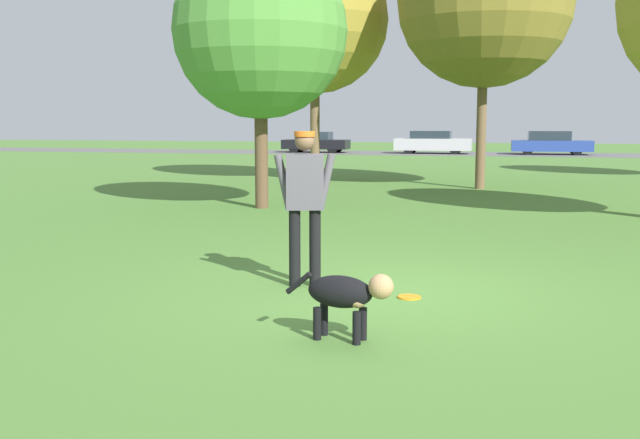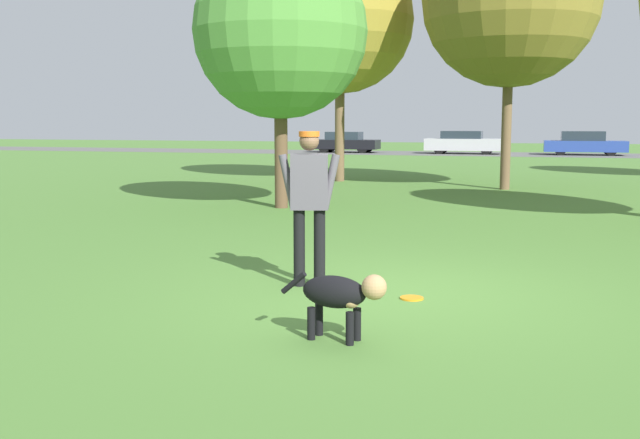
{
  "view_description": "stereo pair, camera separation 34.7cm",
  "coord_description": "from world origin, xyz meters",
  "px_view_note": "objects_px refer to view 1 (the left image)",
  "views": [
    {
      "loc": [
        1.27,
        -7.92,
        1.85
      ],
      "look_at": [
        -0.47,
        -0.86,
        0.9
      ],
      "focal_mm": 42.0,
      "sensor_mm": 36.0,
      "label": 1
    },
    {
      "loc": [
        1.6,
        -7.83,
        1.85
      ],
      "look_at": [
        -0.47,
        -0.86,
        0.9
      ],
      "focal_mm": 42.0,
      "sensor_mm": 36.0,
      "label": 2
    }
  ],
  "objects_px": {
    "tree_mid_center": "(485,0)",
    "parked_car_silver": "(433,142)",
    "frisbee": "(409,297)",
    "tree_near_left": "(260,31)",
    "dog": "(347,294)",
    "parked_car_black": "(315,142)",
    "tree_far_left": "(315,19)",
    "parked_car_blue": "(551,143)",
    "person": "(305,195)"
  },
  "relations": [
    {
      "from": "parked_car_black",
      "to": "parked_car_blue",
      "type": "xyz_separation_m",
      "value": [
        13.69,
        0.3,
        0.02
      ]
    },
    {
      "from": "parked_car_silver",
      "to": "parked_car_blue",
      "type": "height_order",
      "value": "parked_car_blue"
    },
    {
      "from": "dog",
      "to": "tree_far_left",
      "type": "distance_m",
      "value": 17.89
    },
    {
      "from": "dog",
      "to": "parked_car_black",
      "type": "xyz_separation_m",
      "value": [
        -9.87,
        38.07,
        0.22
      ]
    },
    {
      "from": "parked_car_blue",
      "to": "parked_car_silver",
      "type": "bearing_deg",
      "value": -178.13
    },
    {
      "from": "tree_far_left",
      "to": "parked_car_black",
      "type": "xyz_separation_m",
      "value": [
        -5.37,
        21.37,
        -4.34
      ]
    },
    {
      "from": "frisbee",
      "to": "tree_near_left",
      "type": "bearing_deg",
      "value": 118.61
    },
    {
      "from": "dog",
      "to": "tree_far_left",
      "type": "xyz_separation_m",
      "value": [
        -4.5,
        16.71,
        4.56
      ]
    },
    {
      "from": "parked_car_black",
      "to": "parked_car_silver",
      "type": "height_order",
      "value": "parked_car_silver"
    },
    {
      "from": "person",
      "to": "frisbee",
      "type": "height_order",
      "value": "person"
    },
    {
      "from": "tree_far_left",
      "to": "parked_car_blue",
      "type": "bearing_deg",
      "value": 69.0
    },
    {
      "from": "person",
      "to": "dog",
      "type": "xyz_separation_m",
      "value": [
        0.9,
        -1.99,
        -0.64
      ]
    },
    {
      "from": "tree_near_left",
      "to": "parked_car_silver",
      "type": "height_order",
      "value": "tree_near_left"
    },
    {
      "from": "tree_mid_center",
      "to": "parked_car_blue",
      "type": "bearing_deg",
      "value": 82.15
    },
    {
      "from": "tree_far_left",
      "to": "tree_mid_center",
      "type": "relative_size",
      "value": 0.96
    },
    {
      "from": "parked_car_silver",
      "to": "tree_near_left",
      "type": "bearing_deg",
      "value": -91.11
    },
    {
      "from": "dog",
      "to": "frisbee",
      "type": "bearing_deg",
      "value": 88.63
    },
    {
      "from": "dog",
      "to": "parked_car_blue",
      "type": "xyz_separation_m",
      "value": [
        3.82,
        38.38,
        0.24
      ]
    },
    {
      "from": "frisbee",
      "to": "parked_car_blue",
      "type": "height_order",
      "value": "parked_car_blue"
    },
    {
      "from": "person",
      "to": "parked_car_black",
      "type": "distance_m",
      "value": 37.19
    },
    {
      "from": "frisbee",
      "to": "tree_near_left",
      "type": "height_order",
      "value": "tree_near_left"
    },
    {
      "from": "person",
      "to": "tree_far_left",
      "type": "bearing_deg",
      "value": 88.11
    },
    {
      "from": "dog",
      "to": "parked_car_silver",
      "type": "xyz_separation_m",
      "value": [
        -2.81,
        38.05,
        0.25
      ]
    },
    {
      "from": "dog",
      "to": "tree_far_left",
      "type": "relative_size",
      "value": 0.14
    },
    {
      "from": "parked_car_black",
      "to": "tree_far_left",
      "type": "bearing_deg",
      "value": -75.82
    },
    {
      "from": "tree_far_left",
      "to": "tree_mid_center",
      "type": "distance_m",
      "value": 5.34
    },
    {
      "from": "dog",
      "to": "frisbee",
      "type": "distance_m",
      "value": 1.76
    },
    {
      "from": "dog",
      "to": "tree_near_left",
      "type": "bearing_deg",
      "value": 122.01
    },
    {
      "from": "dog",
      "to": "tree_near_left",
      "type": "distance_m",
      "value": 10.55
    },
    {
      "from": "frisbee",
      "to": "parked_car_silver",
      "type": "height_order",
      "value": "parked_car_silver"
    },
    {
      "from": "person",
      "to": "tree_near_left",
      "type": "bearing_deg",
      "value": 96.15
    },
    {
      "from": "tree_near_left",
      "to": "tree_mid_center",
      "type": "distance_m",
      "value": 7.54
    },
    {
      "from": "parked_car_black",
      "to": "dog",
      "type": "bearing_deg",
      "value": -75.39
    },
    {
      "from": "parked_car_black",
      "to": "tree_near_left",
      "type": "bearing_deg",
      "value": -78.04
    },
    {
      "from": "dog",
      "to": "parked_car_silver",
      "type": "distance_m",
      "value": 38.16
    },
    {
      "from": "person",
      "to": "parked_car_black",
      "type": "xyz_separation_m",
      "value": [
        -8.97,
        36.09,
        -0.42
      ]
    },
    {
      "from": "tree_near_left",
      "to": "tree_mid_center",
      "type": "bearing_deg",
      "value": 53.32
    },
    {
      "from": "frisbee",
      "to": "tree_near_left",
      "type": "relative_size",
      "value": 0.04
    },
    {
      "from": "person",
      "to": "parked_car_black",
      "type": "relative_size",
      "value": 0.44
    },
    {
      "from": "tree_mid_center",
      "to": "parked_car_silver",
      "type": "height_order",
      "value": "tree_mid_center"
    },
    {
      "from": "person",
      "to": "tree_far_left",
      "type": "distance_m",
      "value": 15.65
    },
    {
      "from": "tree_mid_center",
      "to": "parked_car_silver",
      "type": "xyz_separation_m",
      "value": [
        -3.43,
        22.85,
        -4.47
      ]
    },
    {
      "from": "tree_near_left",
      "to": "dog",
      "type": "bearing_deg",
      "value": -67.66
    },
    {
      "from": "dog",
      "to": "parked_car_silver",
      "type": "height_order",
      "value": "parked_car_silver"
    },
    {
      "from": "dog",
      "to": "parked_car_black",
      "type": "bearing_deg",
      "value": 114.19
    },
    {
      "from": "frisbee",
      "to": "tree_mid_center",
      "type": "distance_m",
      "value": 14.46
    },
    {
      "from": "parked_car_silver",
      "to": "tree_far_left",
      "type": "bearing_deg",
      "value": -93.66
    },
    {
      "from": "person",
      "to": "tree_near_left",
      "type": "xyz_separation_m",
      "value": [
        -2.91,
        7.27,
        2.69
      ]
    },
    {
      "from": "tree_mid_center",
      "to": "tree_far_left",
      "type": "bearing_deg",
      "value": 163.65
    },
    {
      "from": "tree_near_left",
      "to": "parked_car_silver",
      "type": "relative_size",
      "value": 1.27
    }
  ]
}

